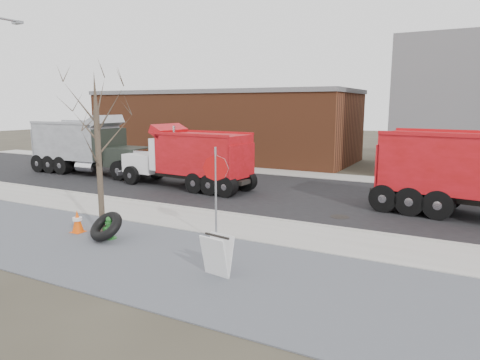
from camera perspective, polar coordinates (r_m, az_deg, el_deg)
The scene contains 15 objects.
ground at distance 14.73m, azimuth -1.55°, elevation -6.43°, with size 120.00×120.00×0.00m, color #383328.
gravel_verge at distance 11.96m, azimuth -9.94°, elevation -10.47°, with size 60.00×5.00×0.03m, color slate.
sidewalk at distance 14.93m, azimuth -1.07°, elevation -6.09°, with size 60.00×2.50×0.06m, color #9E9B93.
curb at distance 16.03m, azimuth 1.18°, elevation -4.86°, with size 60.00×0.15×0.11m, color #9E9B93.
road at distance 20.29m, azimuth 7.22°, elevation -1.91°, with size 60.00×9.40×0.02m, color black.
far_sidewalk at distance 25.61m, azimuth 11.75°, elevation 0.49°, with size 60.00×2.00×0.06m, color #9E9B93.
building_brick at distance 33.89m, azimuth -2.20°, elevation 7.43°, with size 20.20×8.20×5.30m.
bare_tree at distance 14.07m, azimuth -18.50°, elevation 5.94°, with size 3.20×3.20×5.20m.
fire_hydrant at distance 14.04m, azimuth -16.99°, elevation -6.23°, with size 0.43×0.42×0.76m.
truck_tire at distance 13.84m, azimuth -17.41°, elevation -5.92°, with size 1.25×1.20×0.92m.
stop_sign at distance 12.77m, azimuth -3.26°, elevation 0.18°, with size 0.78×0.23×2.94m.
sandwich_board at distance 10.59m, azimuth -3.08°, elevation -10.00°, with size 0.81×0.58×1.03m.
traffic_cone_near at distance 15.08m, azimuth -20.85°, elevation -5.20°, with size 0.40×0.40×0.77m.
dump_truck_red_b at distance 21.60m, azimuth -6.75°, elevation 3.12°, with size 7.51×2.71×3.15m.
dump_truck_grey at distance 27.65m, azimuth -19.65°, elevation 4.49°, with size 7.77×2.55×3.52m.
Camera 1 is at (6.95, -12.30, 4.16)m, focal length 32.00 mm.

